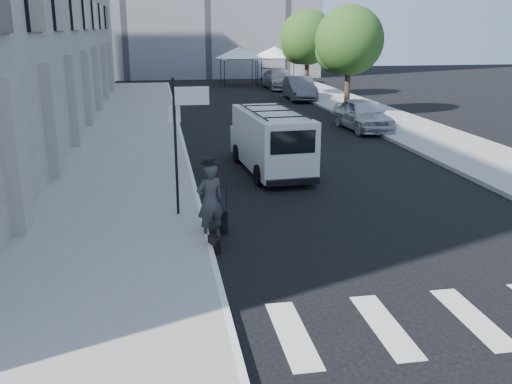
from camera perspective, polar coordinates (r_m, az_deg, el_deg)
name	(u,v)px	position (r m, az deg, el deg)	size (l,w,h in m)	color
ground	(305,259)	(12.48, 4.97, -6.74)	(120.00, 120.00, 0.00)	black
sidewalk_left	(132,132)	(27.54, -12.32, 5.86)	(4.50, 48.00, 0.15)	gray
sidewalk_right	(370,113)	(33.67, 11.29, 7.75)	(4.00, 56.00, 0.15)	gray
sign_pole	(184,118)	(14.48, -7.21, 7.35)	(1.03, 0.07, 3.50)	black
tree_near	(347,43)	(32.98, 9.05, 14.50)	(3.80, 3.83, 6.03)	black
tree_far	(306,39)	(41.60, 4.98, 14.95)	(3.80, 3.83, 6.03)	black
tent_left	(239,53)	(49.64, -1.74, 13.74)	(4.00, 4.00, 3.20)	black
tent_right	(275,52)	(50.68, 1.86, 13.79)	(4.00, 4.00, 3.20)	black
businessman	(210,202)	(13.36, -4.63, -0.96)	(0.67, 0.44, 1.84)	#363638
briefcase	(214,244)	(12.83, -4.20, -5.23)	(0.12, 0.44, 0.34)	black
suitcase	(223,220)	(13.98, -3.35, -2.81)	(0.30, 0.43, 1.13)	black
cargo_van	(270,140)	(19.75, 1.45, 5.19)	(2.20, 5.51, 2.06)	silver
parked_car_a	(363,114)	(28.28, 10.68, 7.63)	(1.80, 4.48, 1.53)	#B4B9BD
parked_car_b	(300,88)	(39.73, 4.38, 10.31)	(1.67, 4.80, 1.58)	#4E5155
parked_car_c	(279,79)	(46.84, 2.35, 11.22)	(2.20, 5.40, 1.57)	#9B9DA3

